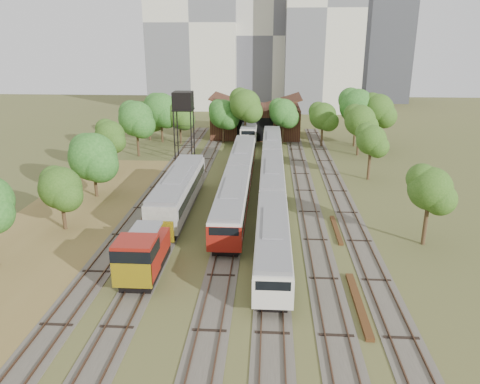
# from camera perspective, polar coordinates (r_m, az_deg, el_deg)

# --- Properties ---
(ground) EXTENTS (240.00, 240.00, 0.00)m
(ground) POSITION_cam_1_polar(r_m,az_deg,el_deg) (34.34, 0.52, -12.83)
(ground) COLOR #475123
(ground) RESTS_ON ground
(dry_grass_patch) EXTENTS (14.00, 60.00, 0.04)m
(dry_grass_patch) POSITION_cam_1_polar(r_m,az_deg,el_deg) (45.73, -22.15, -5.92)
(dry_grass_patch) COLOR brown
(dry_grass_patch) RESTS_ON ground
(tracks) EXTENTS (24.60, 80.00, 0.19)m
(tracks) POSITION_cam_1_polar(r_m,az_deg,el_deg) (57.19, 1.23, 0.32)
(tracks) COLOR #4C473D
(tracks) RESTS_ON ground
(railcar_red_set) EXTENTS (2.97, 34.58, 3.67)m
(railcar_red_set) POSITION_cam_1_polar(r_m,az_deg,el_deg) (54.75, -0.25, 1.58)
(railcar_red_set) COLOR black
(railcar_red_set) RESTS_ON ground
(railcar_green_set) EXTENTS (2.78, 52.08, 3.44)m
(railcar_green_set) POSITION_cam_1_polar(r_m,az_deg,el_deg) (55.16, 3.94, 1.53)
(railcar_green_set) COLOR black
(railcar_green_set) RESTS_ON ground
(railcar_rear) EXTENTS (2.77, 16.08, 3.42)m
(railcar_rear) POSITION_cam_1_polar(r_m,az_deg,el_deg) (86.82, 1.24, 7.80)
(railcar_rear) COLOR black
(railcar_rear) RESTS_ON ground
(shunter_locomotive) EXTENTS (2.94, 8.10, 3.85)m
(shunter_locomotive) POSITION_cam_1_polar(r_m,az_deg,el_deg) (37.04, -11.79, -7.50)
(shunter_locomotive) COLOR black
(shunter_locomotive) RESTS_ON ground
(old_grey_coach) EXTENTS (3.19, 18.00, 3.95)m
(old_grey_coach) POSITION_cam_1_polar(r_m,az_deg,el_deg) (50.43, -7.47, 0.17)
(old_grey_coach) COLOR black
(old_grey_coach) RESTS_ON ground
(water_tower) EXTENTS (2.94, 2.94, 10.20)m
(water_tower) POSITION_cam_1_polar(r_m,az_deg,el_deg) (70.26, -6.96, 10.75)
(water_tower) COLOR black
(water_tower) RESTS_ON ground
(rail_pile_near) EXTENTS (0.55, 8.31, 0.28)m
(rail_pile_near) POSITION_cam_1_polar(r_m,az_deg,el_deg) (34.46, 14.25, -13.08)
(rail_pile_near) COLOR #503017
(rail_pile_near) RESTS_ON ground
(rail_pile_far) EXTENTS (0.43, 6.86, 0.22)m
(rail_pile_far) POSITION_cam_1_polar(r_m,az_deg,el_deg) (46.19, 11.65, -4.51)
(rail_pile_far) COLOR #503017
(rail_pile_far) RESTS_ON ground
(maintenance_shed) EXTENTS (16.45, 11.55, 7.58)m
(maintenance_shed) POSITION_cam_1_polar(r_m,az_deg,el_deg) (88.59, 1.95, 8.74)
(maintenance_shed) COLOR #361913
(maintenance_shed) RESTS_ON ground
(tree_band_left) EXTENTS (7.77, 65.68, 8.56)m
(tree_band_left) POSITION_cam_1_polar(r_m,az_deg,el_deg) (60.21, -16.97, 5.24)
(tree_band_left) COLOR #382616
(tree_band_left) RESTS_ON ground
(tree_band_far) EXTENTS (42.11, 8.05, 9.68)m
(tree_band_far) POSITION_cam_1_polar(r_m,az_deg,el_deg) (80.51, 3.17, 9.89)
(tree_band_far) COLOR #382616
(tree_band_far) RESTS_ON ground
(tree_band_right) EXTENTS (5.24, 37.72, 7.90)m
(tree_band_right) POSITION_cam_1_polar(r_m,az_deg,el_deg) (63.89, 16.08, 6.48)
(tree_band_right) COLOR #382616
(tree_band_right) RESTS_ON ground
(tower_left) EXTENTS (22.00, 16.00, 42.00)m
(tower_left) POSITION_cam_1_polar(r_m,az_deg,el_deg) (125.88, -5.64, 19.80)
(tower_left) COLOR beige
(tower_left) RESTS_ON ground
(tower_centre) EXTENTS (20.00, 18.00, 36.00)m
(tower_centre) POSITION_cam_1_polar(r_m,az_deg,el_deg) (129.31, 4.04, 18.47)
(tower_centre) COLOR beige
(tower_centre) RESTS_ON ground
(tower_right) EXTENTS (18.00, 16.00, 48.00)m
(tower_right) POSITION_cam_1_polar(r_m,az_deg,el_deg) (122.10, 10.16, 21.07)
(tower_right) COLOR beige
(tower_right) RESTS_ON ground
(tower_far_right) EXTENTS (12.00, 12.00, 28.00)m
(tower_far_right) POSITION_cam_1_polar(r_m,az_deg,el_deg) (143.09, 17.44, 16.11)
(tower_far_right) COLOR #383A3F
(tower_far_right) RESTS_ON ground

